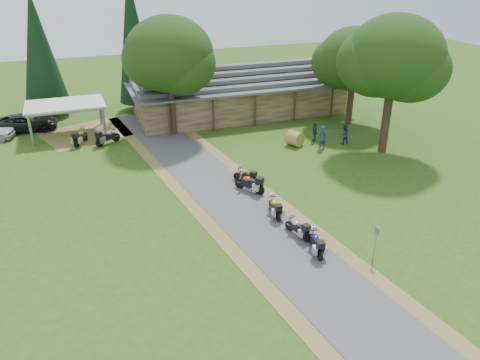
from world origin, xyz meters
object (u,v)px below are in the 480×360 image
object	(u,v)px
car_dark_suv	(25,119)
carport	(67,119)
motorcycle_row_c	(275,206)
motorcycle_carport_a	(80,136)
motorcycle_carport_b	(108,136)
hay_bale	(295,138)
motorcycle_row_d	(250,182)
motorcycle_row_b	(298,227)
lodge	(239,88)
motorcycle_row_a	(316,242)
motorcycle_row_e	(245,175)

from	to	relation	value
car_dark_suv	carport	bearing A→B (deg)	-121.30
motorcycle_row_c	motorcycle_carport_a	xyz separation A→B (m)	(-10.43, 16.56, 0.08)
motorcycle_carport_b	hay_bale	xyz separation A→B (m)	(14.57, -5.62, -0.10)
motorcycle_row_d	motorcycle_carport_b	distance (m)	14.68
car_dark_suv	motorcycle_row_c	world-z (taller)	car_dark_suv
motorcycle_row_d	motorcycle_carport_b	world-z (taller)	motorcycle_carport_b
motorcycle_row_c	motorcycle_carport_a	size ratio (longest dim) A/B	0.89
car_dark_suv	hay_bale	bearing A→B (deg)	-116.37
carport	motorcycle_row_b	xyz separation A→B (m)	(11.55, -21.97, -0.82)
lodge	motorcycle_row_d	distance (m)	17.84
lodge	motorcycle_row_a	xyz separation A→B (m)	(-4.54, -24.80, -1.82)
lodge	hay_bale	xyz separation A→B (m)	(1.27, -10.27, -1.84)
motorcycle_row_d	motorcycle_carport_b	bearing A→B (deg)	-1.85
carport	hay_bale	size ratio (longest dim) A/B	5.33
carport	car_dark_suv	world-z (taller)	carport
motorcycle_carport_b	motorcycle_row_e	bearing A→B (deg)	-84.21
lodge	motorcycle_row_e	distance (m)	16.59
motorcycle_row_a	motorcycle_row_b	xyz separation A→B (m)	(-0.21, 1.79, -0.04)
motorcycle_row_a	motorcycle_carport_a	bearing A→B (deg)	39.05
motorcycle_row_c	car_dark_suv	bearing A→B (deg)	41.00
carport	motorcycle_row_c	distance (m)	22.47
motorcycle_carport_b	motorcycle_carport_a	bearing A→B (deg)	130.29
carport	motorcycle_carport_a	world-z (taller)	carport
motorcycle_carport_a	motorcycle_row_d	bearing A→B (deg)	-114.95
hay_bale	lodge	bearing A→B (deg)	97.05
motorcycle_row_a	motorcycle_row_b	bearing A→B (deg)	18.25
motorcycle_row_d	motorcycle_carport_a	world-z (taller)	motorcycle_carport_a
motorcycle_row_b	motorcycle_row_e	world-z (taller)	motorcycle_row_e
motorcycle_row_d	motorcycle_carport_a	size ratio (longest dim) A/B	0.99
lodge	motorcycle_carport_a	size ratio (longest dim) A/B	10.45
car_dark_suv	motorcycle_carport_b	bearing A→B (deg)	-129.90
motorcycle_row_e	motorcycle_carport_a	xyz separation A→B (m)	(-10.32, 11.76, 0.10)
carport	motorcycle_row_e	distance (m)	18.42
carport	lodge	bearing A→B (deg)	2.99
motorcycle_row_a	motorcycle_row_d	size ratio (longest dim) A/B	0.91
hay_bale	carport	bearing A→B (deg)	152.31
motorcycle_row_a	motorcycle_carport_b	world-z (taller)	motorcycle_carport_b
motorcycle_carport_a	car_dark_suv	bearing A→B (deg)	67.38
motorcycle_carport_b	hay_bale	bearing A→B (deg)	-51.87
carport	motorcycle_row_b	size ratio (longest dim) A/B	3.76
motorcycle_row_e	motorcycle_carport_b	world-z (taller)	motorcycle_carport_b
motorcycle_row_c	motorcycle_carport_b	xyz separation A→B (m)	(-8.29, 15.82, 0.09)
motorcycle_row_d	motorcycle_row_b	bearing A→B (deg)	150.26
car_dark_suv	motorcycle_carport_a	xyz separation A→B (m)	(4.44, -5.25, -0.42)
motorcycle_carport_b	hay_bale	world-z (taller)	motorcycle_carport_b
carport	hay_bale	xyz separation A→B (m)	(17.57, -9.22, -0.80)
car_dark_suv	motorcycle_carport_a	size ratio (longest dim) A/B	2.86
lodge	hay_bale	world-z (taller)	lodge
lodge	motorcycle_carport_b	world-z (taller)	lodge
lodge	motorcycle_carport_b	size ratio (longest dim) A/B	10.25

